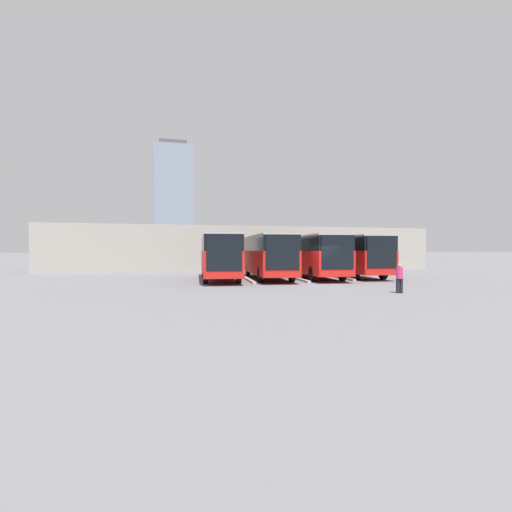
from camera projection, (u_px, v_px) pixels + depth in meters
ground_plane at (317, 284)px, 26.36m from camera, size 600.00×600.00×0.00m
bus_0 at (352, 254)px, 33.23m from camera, size 3.69×11.02×3.35m
curb_divider_0 at (340, 277)px, 31.23m from camera, size 0.86×5.61×0.15m
bus_1 at (314, 255)px, 31.54m from camera, size 3.69×11.02×3.35m
curb_divider_1 at (299, 279)px, 29.55m from camera, size 0.86×5.61×0.15m
bus_2 at (268, 255)px, 30.72m from camera, size 3.69×11.02×3.35m
curb_divider_2 at (249, 280)px, 28.72m from camera, size 0.86×5.61×0.15m
bus_3 at (219, 255)px, 29.75m from camera, size 3.69×11.02×3.35m
pedestrian at (399, 277)px, 20.70m from camera, size 0.41×0.41×1.55m
station_building at (244, 248)px, 46.72m from camera, size 43.02×11.59×4.81m
office_tower at (173, 200)px, 197.16m from camera, size 18.62×18.62×55.10m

